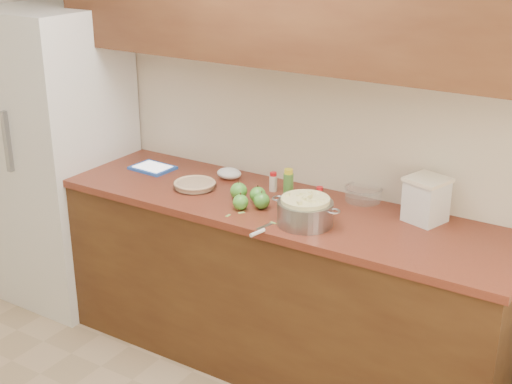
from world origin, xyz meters
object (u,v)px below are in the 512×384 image
Objects in this scene: colander at (305,212)px; pie at (195,185)px; tablet at (153,168)px; flour_canister at (426,199)px.

pie is at bearing 171.89° from colander.
pie is at bearing -12.81° from tablet.
pie is 0.41m from tablet.
colander is 0.58m from flour_canister.
colander is at bearing -8.11° from pie.
flour_canister is at bearing 7.96° from tablet.
tablet is (-0.39, 0.11, -0.01)m from pie.
pie is 0.95× the size of tablet.
colander is at bearing -143.77° from flour_canister.
pie is 0.65× the size of colander.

